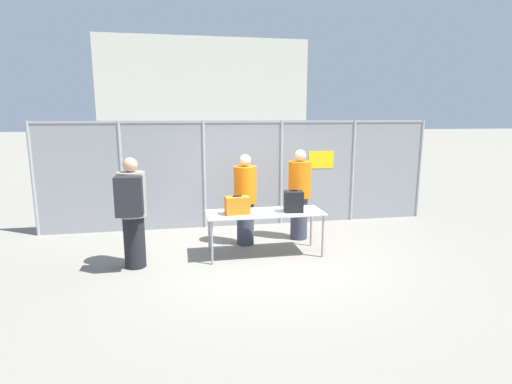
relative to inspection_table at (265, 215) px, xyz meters
name	(u,v)px	position (x,y,z in m)	size (l,w,h in m)	color
ground_plane	(263,258)	(-0.07, -0.18, -0.74)	(120.00, 120.00, 0.00)	gray
fence_section	(244,172)	(-0.06, 2.04, 0.50)	(8.85, 0.07, 2.39)	#9EA0A5
inspection_table	(265,215)	(0.00, 0.00, 0.00)	(2.08, 0.76, 0.80)	silver
suitcase_orange	(237,205)	(-0.51, -0.05, 0.21)	(0.44, 0.28, 0.33)	orange
suitcase_black	(294,201)	(0.50, -0.07, 0.24)	(0.36, 0.31, 0.40)	black
traveler_hooded	(132,209)	(-2.25, -0.25, 0.27)	(0.46, 0.71, 1.84)	black
security_worker_near	(245,199)	(-0.25, 0.67, 0.17)	(0.44, 0.44, 1.77)	#383D4C
security_worker_far	(299,193)	(0.89, 0.83, 0.20)	(0.45, 0.45, 1.83)	#383D4C
utility_trailer	(254,192)	(0.53, 4.02, -0.37)	(4.05, 2.00, 0.62)	white
distant_hangar	(202,98)	(0.39, 27.25, 3.15)	(14.65, 10.77, 7.78)	beige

